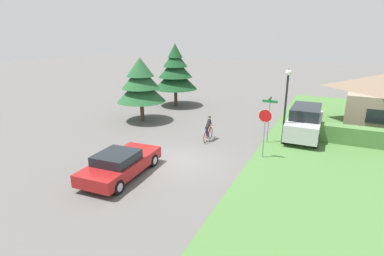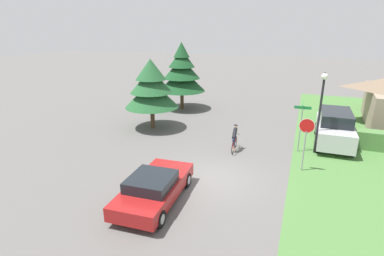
{
  "view_description": "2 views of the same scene",
  "coord_description": "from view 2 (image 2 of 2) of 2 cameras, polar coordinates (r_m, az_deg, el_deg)",
  "views": [
    {
      "loc": [
        6.76,
        -12.82,
        6.31
      ],
      "look_at": [
        0.37,
        0.81,
        1.67
      ],
      "focal_mm": 28.0,
      "sensor_mm": 36.0,
      "label": 1
    },
    {
      "loc": [
        3.49,
        -12.07,
        6.66
      ],
      "look_at": [
        -1.52,
        1.19,
        1.98
      ],
      "focal_mm": 28.0,
      "sensor_mm": 36.0,
      "label": 2
    }
  ],
  "objects": [
    {
      "name": "street_name_sign",
      "position": [
        17.65,
        20.13,
        1.65
      ],
      "size": [
        0.9,
        0.9,
        2.83
      ],
      "color": "gray",
      "rests_on": "ground"
    },
    {
      "name": "cyclist",
      "position": [
        17.25,
        8.1,
        -2.03
      ],
      "size": [
        0.44,
        1.68,
        1.53
      ],
      "rotation": [
        0.0,
        0.0,
        1.63
      ],
      "color": "black",
      "rests_on": "ground"
    },
    {
      "name": "stop_sign",
      "position": [
        15.27,
        20.87,
        -1.13
      ],
      "size": [
        0.71,
        0.07,
        2.68
      ],
      "rotation": [
        0.0,
        0.0,
        3.11
      ],
      "color": "gray",
      "rests_on": "ground"
    },
    {
      "name": "sedan_left_lane",
      "position": [
        12.32,
        -7.21,
        -11.2
      ],
      "size": [
        2.12,
        4.51,
        1.25
      ],
      "rotation": [
        0.0,
        0.0,
        1.63
      ],
      "color": "maroon",
      "rests_on": "ground"
    },
    {
      "name": "conifer_tall_near",
      "position": [
        20.75,
        -7.77,
        7.78
      ],
      "size": [
        3.69,
        3.69,
        4.82
      ],
      "color": "#4C3823",
      "rests_on": "ground"
    },
    {
      "name": "ground_plane",
      "position": [
        14.22,
        4.09,
        -9.7
      ],
      "size": [
        140.0,
        140.0,
        0.0
      ],
      "primitive_type": "plane",
      "color": "#5B5956"
    },
    {
      "name": "street_lamp",
      "position": [
        17.55,
        23.42,
        4.96
      ],
      "size": [
        0.34,
        0.34,
        4.56
      ],
      "color": "black",
      "rests_on": "ground"
    },
    {
      "name": "conifer_tall_far",
      "position": [
        25.93,
        -1.97,
        10.54
      ],
      "size": [
        4.0,
        4.0,
        5.68
      ],
      "color": "#4C3823",
      "rests_on": "ground"
    },
    {
      "name": "parked_suv_right",
      "position": [
        19.97,
        25.49,
        0.03
      ],
      "size": [
        2.02,
        4.89,
        2.02
      ],
      "rotation": [
        0.0,
        0.0,
        1.57
      ],
      "color": "#B7B7BC",
      "rests_on": "ground"
    }
  ]
}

